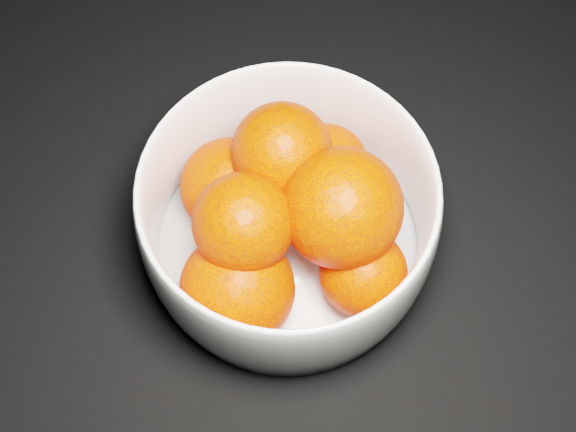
{
  "coord_description": "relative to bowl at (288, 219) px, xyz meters",
  "views": [
    {
      "loc": [
        0.24,
        -0.11,
        0.6
      ],
      "look_at": [
        0.25,
        0.16,
        0.06
      ],
      "focal_mm": 50.0,
      "sensor_mm": 36.0,
      "label": 1
    }
  ],
  "objects": [
    {
      "name": "bowl",
      "position": [
        0.0,
        0.0,
        0.0
      ],
      "size": [
        0.23,
        0.23,
        0.11
      ],
      "rotation": [
        0.0,
        0.0,
        0.04
      ],
      "color": "white",
      "rests_on": "ground"
    },
    {
      "name": "orange_pile",
      "position": [
        -0.0,
        -0.0,
        0.01
      ],
      "size": [
        0.17,
        0.18,
        0.13
      ],
      "color": "#FF2F01",
      "rests_on": "bowl"
    }
  ]
}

